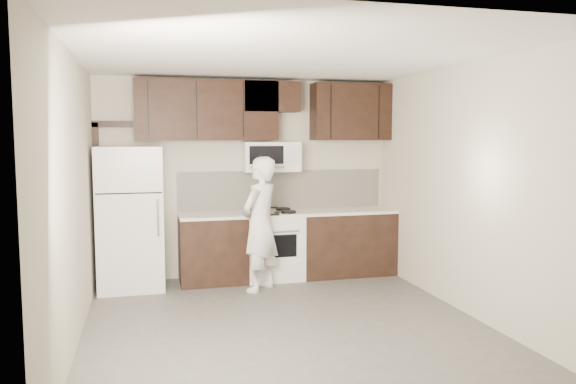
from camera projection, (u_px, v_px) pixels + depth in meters
name	position (u px, v px, depth m)	size (l,w,h in m)	color
floor	(287.00, 326.00, 5.70)	(4.50, 4.50, 0.00)	#4E4C49
back_wall	(247.00, 178.00, 7.73)	(4.00, 4.00, 0.00)	beige
ceiling	(287.00, 56.00, 5.43)	(4.50, 4.50, 0.00)	white
counter_run	(295.00, 244.00, 7.67)	(2.95, 0.64, 0.91)	black
stove	(273.00, 245.00, 7.59)	(0.76, 0.66, 0.94)	white
backsplash	(282.00, 190.00, 7.86)	(2.90, 0.02, 0.54)	silver
upper_cabinets	(264.00, 110.00, 7.52)	(3.48, 0.35, 0.78)	black
microwave	(271.00, 157.00, 7.59)	(0.76, 0.42, 0.40)	white
refrigerator	(130.00, 218.00, 7.05)	(0.80, 0.76, 1.80)	white
door_trim	(100.00, 189.00, 7.23)	(0.50, 0.08, 2.12)	black
saucepan	(262.00, 209.00, 7.36)	(0.29, 0.17, 0.16)	silver
baking_tray	(265.00, 213.00, 7.34)	(0.37, 0.28, 0.02)	black
pizza	(265.00, 212.00, 7.34)	(0.25, 0.25, 0.02)	#D2B58D
person	(260.00, 224.00, 6.97)	(0.61, 0.40, 1.68)	white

